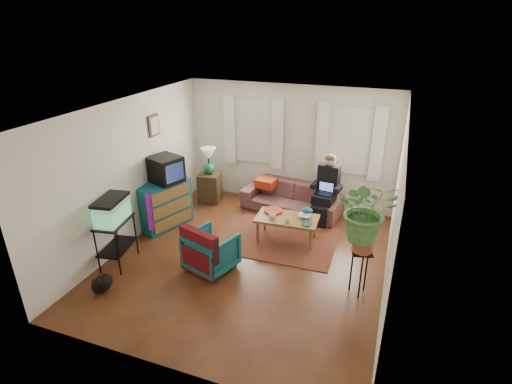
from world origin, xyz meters
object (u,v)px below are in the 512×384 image
at_px(armchair, 211,249).
at_px(coffee_table, 287,229).
at_px(dresser, 164,204).
at_px(side_table, 210,187).
at_px(sofa, 292,194).
at_px(aquarium_stand, 117,243).
at_px(plant_stand, 359,272).

distance_m(armchair, coffee_table, 1.60).
bearing_deg(dresser, coffee_table, 26.42).
relative_size(side_table, armchair, 0.91).
relative_size(sofa, side_table, 3.15).
height_order(dresser, aquarium_stand, dresser).
bearing_deg(side_table, armchair, -63.40).
bearing_deg(aquarium_stand, side_table, 73.00).
relative_size(armchair, plant_stand, 0.98).
bearing_deg(coffee_table, side_table, 150.44).
height_order(sofa, plant_stand, sofa).
bearing_deg(aquarium_stand, plant_stand, -1.37).
xyz_separation_m(dresser, aquarium_stand, (-0.01, -1.43, -0.06)).
height_order(sofa, armchair, sofa).
height_order(side_table, plant_stand, plant_stand).
bearing_deg(aquarium_stand, armchair, 4.95).
distance_m(aquarium_stand, armchair, 1.59).
xyz_separation_m(aquarium_stand, plant_stand, (3.88, 0.58, -0.03)).
xyz_separation_m(sofa, dresser, (-2.19, -1.48, 0.06)).
height_order(sofa, side_table, sofa).
xyz_separation_m(dresser, armchair, (1.53, -1.03, -0.10)).
xyz_separation_m(side_table, aquarium_stand, (-0.35, -2.77, 0.07)).
distance_m(aquarium_stand, plant_stand, 3.93).
bearing_deg(plant_stand, aquarium_stand, -171.57).
distance_m(dresser, coffee_table, 2.46).
distance_m(side_table, armchair, 2.65).
height_order(side_table, aquarium_stand, aquarium_stand).
relative_size(aquarium_stand, armchair, 1.10).
relative_size(side_table, coffee_table, 0.58).
xyz_separation_m(side_table, coffee_table, (2.09, -1.06, -0.10)).
distance_m(sofa, plant_stand, 2.88).
bearing_deg(plant_stand, coffee_table, 141.71).
relative_size(dresser, plant_stand, 1.39).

